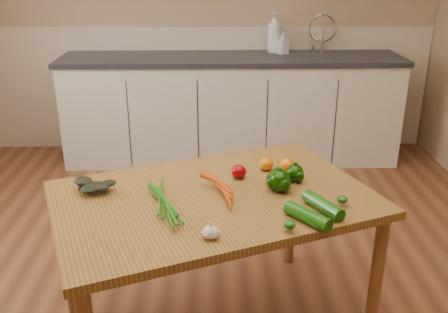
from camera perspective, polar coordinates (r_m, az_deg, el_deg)
room at (r=2.19m, az=-2.48°, el=10.64°), size 4.04×5.04×2.64m
counter_run at (r=4.34m, az=0.98°, el=5.67°), size 2.84×0.64×1.14m
table at (r=2.19m, az=-1.17°, el=-6.35°), size 1.56×1.29×0.72m
soap_bottle_a at (r=4.39m, az=5.76°, el=13.93°), size 0.16×0.16×0.34m
soap_bottle_b at (r=4.34m, az=6.74°, el=12.72°), size 0.11×0.11×0.18m
soap_bottle_c at (r=4.38m, az=6.57°, el=12.60°), size 0.16×0.16×0.14m
carrot_bunch at (r=2.10m, az=-2.41°, el=-4.15°), size 0.30×0.27×0.07m
leafy_greens at (r=2.26m, az=-14.11°, el=-2.48°), size 0.19×0.17×0.10m
garlic_bulb at (r=1.83m, az=-1.54°, el=-8.65°), size 0.06×0.06×0.05m
pepper_a at (r=2.23m, az=6.09°, el=-2.49°), size 0.08×0.08×0.08m
pepper_b at (r=2.29m, az=8.13°, el=-1.89°), size 0.08×0.08×0.08m
pepper_c at (r=2.19m, az=6.38°, el=-2.79°), size 0.10×0.10×0.10m
tomato_a at (r=2.31m, az=1.71°, el=-1.73°), size 0.07×0.07×0.06m
tomato_b at (r=2.40m, az=4.84°, el=-0.84°), size 0.07×0.07×0.06m
tomato_c at (r=2.38m, az=7.18°, el=-1.02°), size 0.08×0.08×0.07m
zucchini_a at (r=2.05m, az=11.26°, el=-5.49°), size 0.15×0.21×0.06m
zucchini_b at (r=1.96m, az=9.53°, el=-6.73°), size 0.17×0.19×0.06m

